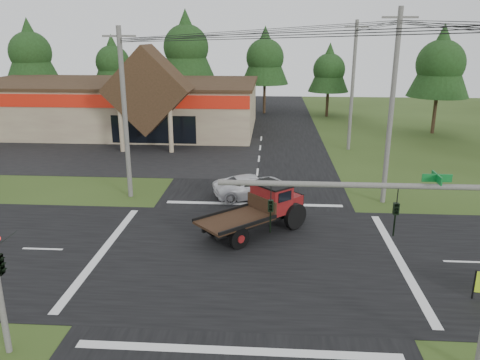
{
  "coord_description": "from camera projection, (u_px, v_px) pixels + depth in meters",
  "views": [
    {
      "loc": [
        0.97,
        -19.98,
        9.98
      ],
      "look_at": [
        -0.71,
        4.93,
        2.2
      ],
      "focal_mm": 35.0,
      "sensor_mm": 36.0,
      "label": 1
    }
  ],
  "objects": [
    {
      "name": "utility_pole_nw",
      "position": [
        125.0,
        113.0,
        28.59
      ],
      "size": [
        2.0,
        0.3,
        10.5
      ],
      "color": "#595651",
      "rests_on": "ground"
    },
    {
      "name": "tree_row_c",
      "position": [
        186.0,
        45.0,
        59.17
      ],
      "size": [
        7.28,
        7.28,
        13.13
      ],
      "color": "#332316",
      "rests_on": "ground"
    },
    {
      "name": "road_ew",
      "position": [
        248.0,
        255.0,
        22.06
      ],
      "size": [
        120.0,
        12.0,
        0.02
      ],
      "primitive_type": "cube",
      "color": "black",
      "rests_on": "ground"
    },
    {
      "name": "antique_flatbed_truck",
      "position": [
        254.0,
        210.0,
        24.21
      ],
      "size": [
        6.03,
        5.81,
        2.53
      ],
      "primitive_type": null,
      "rotation": [
        0.0,
        0.0,
        -0.83
      ],
      "color": "#600D10",
      "rests_on": "ground"
    },
    {
      "name": "cvs_building",
      "position": [
        117.0,
        104.0,
        50.41
      ],
      "size": [
        30.4,
        18.2,
        9.19
      ],
      "color": "gray",
      "rests_on": "ground"
    },
    {
      "name": "tree_row_b",
      "position": [
        113.0,
        61.0,
        61.36
      ],
      "size": [
        5.6,
        5.6,
        10.1
      ],
      "color": "#332316",
      "rests_on": "ground"
    },
    {
      "name": "tree_row_a",
      "position": [
        30.0,
        50.0,
        59.7
      ],
      "size": [
        6.72,
        6.72,
        12.12
      ],
      "color": "#332316",
      "rests_on": "ground"
    },
    {
      "name": "traffic_signal_mast",
      "position": [
        440.0,
        240.0,
        13.23
      ],
      "size": [
        8.12,
        0.24,
        7.0
      ],
      "color": "#595651",
      "rests_on": "ground"
    },
    {
      "name": "tree_side_ne",
      "position": [
        441.0,
        62.0,
        47.29
      ],
      "size": [
        6.16,
        6.16,
        11.11
      ],
      "color": "#332316",
      "rests_on": "ground"
    },
    {
      "name": "ground",
      "position": [
        248.0,
        256.0,
        22.06
      ],
      "size": [
        120.0,
        120.0,
        0.0
      ],
      "primitive_type": "plane",
      "color": "#2E4016",
      "rests_on": "ground"
    },
    {
      "name": "tree_row_d",
      "position": [
        265.0,
        56.0,
        59.88
      ],
      "size": [
        6.16,
        6.16,
        11.11
      ],
      "color": "#332316",
      "rests_on": "ground"
    },
    {
      "name": "utility_pole_ne",
      "position": [
        391.0,
        108.0,
        27.42
      ],
      "size": [
        2.0,
        0.3,
        11.5
      ],
      "color": "#595651",
      "rests_on": "ground"
    },
    {
      "name": "parking_apron",
      "position": [
        100.0,
        153.0,
        41.06
      ],
      "size": [
        28.0,
        14.0,
        0.02
      ],
      "primitive_type": "cube",
      "color": "black",
      "rests_on": "ground"
    },
    {
      "name": "white_pickup",
      "position": [
        253.0,
        186.0,
        29.89
      ],
      "size": [
        5.56,
        3.88,
        1.41
      ],
      "primitive_type": "imported",
      "rotation": [
        0.0,
        0.0,
        1.91
      ],
      "color": "silver",
      "rests_on": "ground"
    },
    {
      "name": "tree_row_e",
      "position": [
        329.0,
        68.0,
        57.86
      ],
      "size": [
        5.04,
        5.04,
        9.09
      ],
      "color": "#332316",
      "rests_on": "ground"
    },
    {
      "name": "utility_pole_n",
      "position": [
        353.0,
        85.0,
        40.8
      ],
      "size": [
        2.0,
        0.3,
        11.2
      ],
      "color": "#595651",
      "rests_on": "ground"
    },
    {
      "name": "road_ns",
      "position": [
        248.0,
        255.0,
        22.06
      ],
      "size": [
        12.0,
        120.0,
        0.02
      ],
      "primitive_type": "cube",
      "color": "black",
      "rests_on": "ground"
    }
  ]
}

